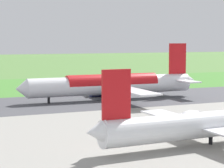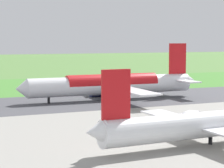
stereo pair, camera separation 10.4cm
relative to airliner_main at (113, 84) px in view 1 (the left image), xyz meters
name	(u,v)px [view 1 (the left image)]	position (x,y,z in m)	size (l,w,h in m)	color
ground_plane	(118,100)	(-1.44, 0.00, -4.35)	(800.00, 800.00, 0.00)	#547F3D
runway_asphalt	(118,99)	(-1.44, 0.00, -4.32)	(600.00, 32.70, 0.06)	#47474C
grass_verge_foreground	(75,87)	(-1.44, -37.44, -4.33)	(600.00, 80.00, 0.04)	#478534
airliner_main	(113,84)	(0.00, 0.00, 0.00)	(54.01, 44.07, 15.88)	white
airliner_parked_mid	(210,124)	(7.56, 55.82, -0.89)	(43.43, 35.47, 12.69)	white
service_truck_baggage	(190,118)	(1.32, 40.67, -2.95)	(6.07, 5.10, 2.65)	black
no_stopping_sign	(105,81)	(-13.95, -39.56, -2.84)	(0.60, 0.10, 2.55)	slate
traffic_cone_orange	(95,84)	(-10.35, -40.15, -4.08)	(0.40, 0.40, 0.55)	orange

